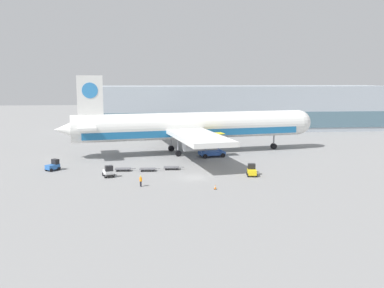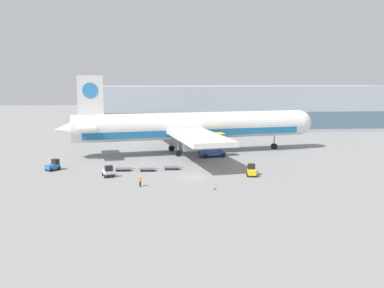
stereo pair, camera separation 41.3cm
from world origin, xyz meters
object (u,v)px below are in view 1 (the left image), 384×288
baggage_dolly_third (172,167)px  ground_crew_near (141,180)px  airplane_main (189,127)px  baggage_tug_foreground (108,172)px  baggage_tug_mid (252,171)px  baggage_tug_far (53,166)px  scissor_lift_loader (212,148)px  baggage_dolly_lead (123,169)px  traffic_cone_near (215,187)px  baggage_dolly_second (148,169)px

baggage_dolly_third → ground_crew_near: 13.03m
airplane_main → baggage_tug_foreground: airplane_main is taller
baggage_tug_mid → baggage_tug_far: (-34.52, 7.81, 0.00)m
scissor_lift_loader → baggage_tug_foreground: 26.16m
baggage_dolly_lead → traffic_cone_near: 20.32m
baggage_tug_far → baggage_dolly_second: baggage_tug_far is taller
baggage_tug_far → baggage_dolly_lead: (12.50, -1.74, -0.49)m
baggage_tug_foreground → airplane_main: bearing=126.1°
airplane_main → baggage_dolly_second: (-9.22, -17.88, -5.45)m
baggage_dolly_lead → ground_crew_near: 12.01m
baggage_dolly_second → baggage_tug_foreground: bearing=-146.5°
airplane_main → baggage_tug_foreground: size_ratio=20.98×
baggage_tug_mid → baggage_tug_far: 35.39m
baggage_tug_mid → traffic_cone_near: size_ratio=3.70×
airplane_main → ground_crew_near: (-10.26, -28.83, -4.84)m
ground_crew_near → scissor_lift_loader: bearing=107.7°
scissor_lift_loader → traffic_cone_near: 26.90m
baggage_tug_foreground → baggage_tug_mid: same height
airplane_main → baggage_dolly_third: airplane_main is taller
baggage_dolly_lead → traffic_cone_near: bearing=-41.7°
baggage_dolly_second → baggage_dolly_lead: bearing=175.6°
baggage_dolly_third → ground_crew_near: (-5.37, -11.86, 0.62)m
scissor_lift_loader → baggage_dolly_second: size_ratio=1.51×
airplane_main → baggage_tug_far: size_ratio=20.84×
scissor_lift_loader → traffic_cone_near: scissor_lift_loader is taller
airplane_main → baggage_dolly_second: airplane_main is taller
baggage_tug_mid → baggage_dolly_second: size_ratio=0.70×
airplane_main → baggage_tug_foreground: 27.29m
baggage_tug_mid → baggage_dolly_third: size_ratio=0.70×
baggage_dolly_second → traffic_cone_near: traffic_cone_near is taller
baggage_tug_mid → baggage_dolly_lead: size_ratio=0.70×
baggage_dolly_third → scissor_lift_loader: bearing=55.6°
baggage_tug_mid → baggage_dolly_third: 14.78m
baggage_dolly_third → baggage_dolly_lead: bearing=-174.7°
scissor_lift_loader → baggage_dolly_lead: 21.79m
scissor_lift_loader → baggage_tug_far: size_ratio=2.04×
baggage_tug_foreground → baggage_dolly_second: baggage_tug_foreground is taller
traffic_cone_near → ground_crew_near: bearing=166.0°
baggage_tug_foreground → baggage_dolly_third: baggage_tug_foreground is taller
scissor_lift_loader → baggage_dolly_second: scissor_lift_loader is taller
baggage_dolly_second → ground_crew_near: (-1.04, -10.95, 0.62)m
scissor_lift_loader → baggage_tug_foreground: size_ratio=2.05×
baggage_tug_far → ground_crew_near: 20.65m
baggage_tug_foreground → baggage_dolly_second: size_ratio=0.74×
baggage_dolly_lead → baggage_dolly_second: size_ratio=1.00×
airplane_main → baggage_dolly_lead: 22.67m
ground_crew_near → traffic_cone_near: bearing=35.0°
baggage_tug_far → baggage_dolly_third: 21.26m
baggage_dolly_third → traffic_cone_near: size_ratio=5.28×
baggage_dolly_second → traffic_cone_near: size_ratio=5.28×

